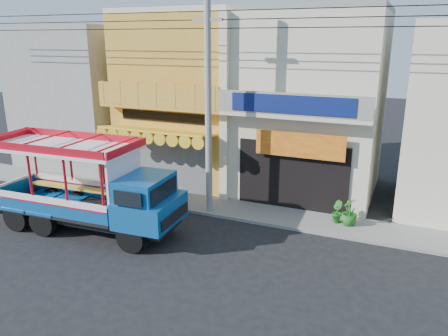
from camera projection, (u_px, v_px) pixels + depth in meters
name	position (u px, v px, depth m)	size (l,w,h in m)	color
ground	(195.00, 252.00, 14.77)	(90.00, 90.00, 0.00)	black
sidewalk	(238.00, 210.00, 18.27)	(30.00, 2.00, 0.12)	slate
shophouse_left	(194.00, 97.00, 22.12)	(6.00, 7.50, 8.24)	gold
shophouse_right	(312.00, 103.00, 19.84)	(6.00, 6.75, 8.24)	beige
party_pilaster	(224.00, 112.00, 18.28)	(0.35, 0.30, 8.00)	beige
filler_building_left	(86.00, 96.00, 24.91)	(6.00, 6.00, 7.60)	gray
utility_pole	(212.00, 91.00, 16.56)	(28.00, 0.26, 9.00)	gray
songthaew_truck	(97.00, 189.00, 15.86)	(7.55, 2.82, 3.47)	black
green_sign	(129.00, 184.00, 20.09)	(0.61, 0.40, 0.94)	black
potted_plant_b	(337.00, 212.00, 16.79)	(0.47, 0.38, 0.86)	#21661D
potted_plant_c	(350.00, 212.00, 16.51)	(0.60, 0.60, 1.08)	#21661D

